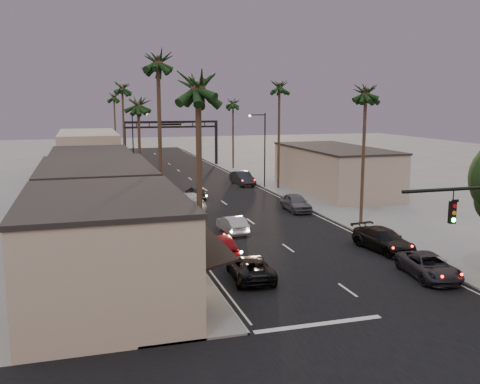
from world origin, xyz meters
TOP-DOWN VIEW (x-y plane):
  - ground at (0.00, 40.00)m, footprint 200.00×200.00m
  - road at (0.00, 45.00)m, footprint 14.00×120.00m
  - cross_street at (0.00, 0.00)m, footprint 80.00×12.00m
  - sidewalk_left at (-9.50, 52.00)m, footprint 5.00×92.00m
  - sidewalk_right at (9.50, 52.00)m, footprint 5.00×92.00m
  - storefront_near at (-13.00, 12.00)m, footprint 8.00×12.00m
  - storefront_mid at (-13.00, 26.00)m, footprint 8.00×14.00m
  - storefront_far at (-13.00, 42.00)m, footprint 8.00×16.00m
  - storefront_dist at (-13.00, 65.00)m, footprint 8.00×20.00m
  - building_right at (14.00, 40.00)m, footprint 8.00×18.00m
  - arch at (0.00, 70.00)m, footprint 15.20×0.40m
  - streetlight_right at (6.92, 45.00)m, footprint 2.13×0.30m
  - streetlight_left at (-6.92, 58.00)m, footprint 2.13×0.30m
  - palm_la at (-8.60, 9.00)m, footprint 3.20×3.20m
  - palm_lb at (-8.60, 22.00)m, footprint 3.20×3.20m
  - palm_lc at (-8.60, 36.00)m, footprint 3.20×3.20m
  - palm_ld at (-8.60, 55.00)m, footprint 3.20×3.20m
  - palm_ra at (8.60, 24.00)m, footprint 3.20×3.20m
  - palm_rb at (8.60, 44.00)m, footprint 3.20×3.20m
  - palm_rc at (8.60, 64.00)m, footprint 3.20×3.20m
  - palm_far at (-8.30, 78.00)m, footprint 3.20×3.20m
  - oncoming_red at (-4.86, 18.97)m, footprint 1.95×4.28m
  - oncoming_pickup at (-4.63, 13.47)m, footprint 2.74×5.16m
  - oncoming_silver at (-2.62, 24.47)m, footprint 1.72×4.32m
  - oncoming_white at (-4.27, 34.64)m, footprint 3.02×6.04m
  - oncoming_dgrey at (-2.31, 40.14)m, footprint 1.93×4.23m
  - curbside_near at (5.68, 10.61)m, footprint 2.99×5.32m
  - curbside_black at (6.20, 16.50)m, footprint 2.91×5.65m
  - curbside_grey at (5.52, 31.05)m, footprint 2.04×4.84m
  - curbside_far at (5.26, 47.82)m, footprint 2.09×5.25m

SIDE VIEW (x-z plane):
  - ground at x=0.00m, z-range 0.00..0.00m
  - cross_street at x=0.00m, z-range 0.00..0.01m
  - road at x=0.00m, z-range -0.01..0.01m
  - sidewalk_left at x=-9.50m, z-range 0.00..0.12m
  - sidewalk_right at x=9.50m, z-range 0.00..0.12m
  - oncoming_pickup at x=-4.63m, z-range 0.00..1.38m
  - oncoming_silver at x=-2.62m, z-range 0.00..1.40m
  - curbside_near at x=5.68m, z-range 0.00..1.40m
  - oncoming_dgrey at x=-2.31m, z-range 0.00..1.41m
  - oncoming_red at x=-4.86m, z-range 0.00..1.42m
  - curbside_black at x=6.20m, z-range 0.00..1.57m
  - curbside_grey at x=5.52m, z-range 0.00..1.63m
  - oncoming_white at x=-4.27m, z-range 0.00..1.68m
  - curbside_far at x=5.26m, z-range 0.00..1.70m
  - storefront_far at x=-13.00m, z-range 0.00..5.00m
  - building_right at x=14.00m, z-range 0.00..5.00m
  - storefront_near at x=-13.00m, z-range 0.00..5.50m
  - storefront_mid at x=-13.00m, z-range 0.00..5.50m
  - storefront_dist at x=-13.00m, z-range 0.00..6.00m
  - streetlight_right at x=6.92m, z-range 0.83..9.83m
  - streetlight_left at x=-6.92m, z-range 0.83..9.83m
  - arch at x=0.00m, z-range 1.90..9.17m
  - palm_lc at x=-8.60m, z-range 4.37..16.57m
  - palm_rc at x=8.60m, z-range 4.37..16.57m
  - palm_la at x=-8.60m, z-range 4.84..18.04m
  - palm_ra at x=8.60m, z-range 4.84..18.04m
  - palm_far at x=-8.30m, z-range 4.84..18.04m
  - palm_ld at x=-8.60m, z-range 5.32..19.52m
  - palm_rb at x=8.60m, z-range 5.32..19.52m
  - palm_lb at x=-8.60m, z-range 5.79..20.99m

